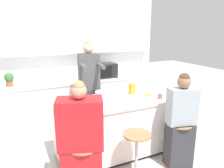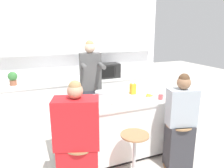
{
  "view_description": "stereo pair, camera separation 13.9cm",
  "coord_description": "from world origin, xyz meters",
  "px_view_note": "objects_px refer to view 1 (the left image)",
  "views": [
    {
      "loc": [
        -1.37,
        -2.85,
        1.98
      ],
      "look_at": [
        0.0,
        0.08,
        1.15
      ],
      "focal_mm": 35.0,
      "sensor_mm": 36.0,
      "label": 1
    },
    {
      "loc": [
        -1.25,
        -2.91,
        1.98
      ],
      "look_at": [
        0.0,
        0.08,
        1.15
      ],
      "focal_mm": 35.0,
      "sensor_mm": 36.0,
      "label": 2
    }
  ],
  "objects_px": {
    "fruit_bowl": "(120,102)",
    "potted_plant": "(9,79)",
    "bar_stool_center": "(136,155)",
    "person_seated_near": "(180,125)",
    "kitchen_island": "(114,128)",
    "bar_stool_rightmost": "(178,142)",
    "microwave": "(104,71)",
    "banana_bunch": "(148,95)",
    "person_cooking": "(89,90)",
    "person_wrapped_blanket": "(81,146)",
    "coffee_cup_near": "(160,96)",
    "cooking_pot": "(102,96)",
    "juice_carton": "(132,89)"
  },
  "relations": [
    {
      "from": "banana_bunch",
      "to": "fruit_bowl",
      "type": "bearing_deg",
      "value": -163.24
    },
    {
      "from": "person_wrapped_blanket",
      "to": "cooking_pot",
      "type": "bearing_deg",
      "value": 70.97
    },
    {
      "from": "fruit_bowl",
      "to": "banana_bunch",
      "type": "distance_m",
      "value": 0.62
    },
    {
      "from": "person_seated_near",
      "to": "juice_carton",
      "type": "xyz_separation_m",
      "value": [
        -0.29,
        0.89,
        0.35
      ]
    },
    {
      "from": "fruit_bowl",
      "to": "microwave",
      "type": "xyz_separation_m",
      "value": [
        0.44,
        1.67,
        0.14
      ]
    },
    {
      "from": "cooking_pot",
      "to": "coffee_cup_near",
      "type": "relative_size",
      "value": 2.95
    },
    {
      "from": "person_seated_near",
      "to": "coffee_cup_near",
      "type": "distance_m",
      "value": 0.55
    },
    {
      "from": "kitchen_island",
      "to": "banana_bunch",
      "type": "xyz_separation_m",
      "value": [
        0.61,
        -0.01,
        0.47
      ]
    },
    {
      "from": "kitchen_island",
      "to": "fruit_bowl",
      "type": "xyz_separation_m",
      "value": [
        0.01,
        -0.19,
        0.48
      ]
    },
    {
      "from": "coffee_cup_near",
      "to": "potted_plant",
      "type": "height_order",
      "value": "potted_plant"
    },
    {
      "from": "person_wrapped_blanket",
      "to": "person_seated_near",
      "type": "relative_size",
      "value": 1.03
    },
    {
      "from": "person_seated_near",
      "to": "banana_bunch",
      "type": "height_order",
      "value": "person_seated_near"
    },
    {
      "from": "person_wrapped_blanket",
      "to": "bar_stool_center",
      "type": "bearing_deg",
      "value": 17.94
    },
    {
      "from": "bar_stool_rightmost",
      "to": "juice_carton",
      "type": "height_order",
      "value": "juice_carton"
    },
    {
      "from": "cooking_pot",
      "to": "fruit_bowl",
      "type": "xyz_separation_m",
      "value": [
        0.17,
        -0.27,
        -0.04
      ]
    },
    {
      "from": "person_seated_near",
      "to": "potted_plant",
      "type": "relative_size",
      "value": 5.4
    },
    {
      "from": "bar_stool_rightmost",
      "to": "fruit_bowl",
      "type": "distance_m",
      "value": 1.03
    },
    {
      "from": "cooking_pot",
      "to": "potted_plant",
      "type": "relative_size",
      "value": 1.17
    },
    {
      "from": "juice_carton",
      "to": "bar_stool_center",
      "type": "bearing_deg",
      "value": -116.01
    },
    {
      "from": "person_wrapped_blanket",
      "to": "banana_bunch",
      "type": "relative_size",
      "value": 9.25
    },
    {
      "from": "coffee_cup_near",
      "to": "juice_carton",
      "type": "relative_size",
      "value": 0.53
    },
    {
      "from": "bar_stool_rightmost",
      "to": "microwave",
      "type": "bearing_deg",
      "value": 97.24
    },
    {
      "from": "person_seated_near",
      "to": "coffee_cup_near",
      "type": "bearing_deg",
      "value": 107.96
    },
    {
      "from": "bar_stool_rightmost",
      "to": "microwave",
      "type": "relative_size",
      "value": 1.22
    },
    {
      "from": "bar_stool_center",
      "to": "bar_stool_rightmost",
      "type": "xyz_separation_m",
      "value": [
        0.72,
        0.02,
        0.0
      ]
    },
    {
      "from": "person_wrapped_blanket",
      "to": "potted_plant",
      "type": "relative_size",
      "value": 5.56
    },
    {
      "from": "fruit_bowl",
      "to": "coffee_cup_near",
      "type": "bearing_deg",
      "value": -1.57
    },
    {
      "from": "kitchen_island",
      "to": "microwave",
      "type": "bearing_deg",
      "value": 73.01
    },
    {
      "from": "juice_carton",
      "to": "potted_plant",
      "type": "distance_m",
      "value": 2.29
    },
    {
      "from": "kitchen_island",
      "to": "person_cooking",
      "type": "height_order",
      "value": "person_cooking"
    },
    {
      "from": "bar_stool_center",
      "to": "person_seated_near",
      "type": "xyz_separation_m",
      "value": [
        0.73,
        0.01,
        0.28
      ]
    },
    {
      "from": "person_cooking",
      "to": "person_wrapped_blanket",
      "type": "xyz_separation_m",
      "value": [
        -0.6,
        -1.4,
        -0.22
      ]
    },
    {
      "from": "potted_plant",
      "to": "bar_stool_rightmost",
      "type": "bearing_deg",
      "value": -45.44
    },
    {
      "from": "bar_stool_rightmost",
      "to": "coffee_cup_near",
      "type": "bearing_deg",
      "value": 92.53
    },
    {
      "from": "bar_stool_center",
      "to": "banana_bunch",
      "type": "height_order",
      "value": "banana_bunch"
    },
    {
      "from": "coffee_cup_near",
      "to": "kitchen_island",
      "type": "bearing_deg",
      "value": 163.49
    },
    {
      "from": "banana_bunch",
      "to": "cooking_pot",
      "type": "bearing_deg",
      "value": 173.36
    },
    {
      "from": "kitchen_island",
      "to": "potted_plant",
      "type": "xyz_separation_m",
      "value": [
        -1.43,
        1.53,
        0.61
      ]
    },
    {
      "from": "bar_stool_center",
      "to": "person_cooking",
      "type": "bearing_deg",
      "value": 95.76
    },
    {
      "from": "person_cooking",
      "to": "coffee_cup_near",
      "type": "relative_size",
      "value": 17.27
    },
    {
      "from": "bar_stool_center",
      "to": "kitchen_island",
      "type": "bearing_deg",
      "value": 90.0
    },
    {
      "from": "person_cooking",
      "to": "juice_carton",
      "type": "bearing_deg",
      "value": -33.93
    },
    {
      "from": "fruit_bowl",
      "to": "potted_plant",
      "type": "distance_m",
      "value": 2.25
    },
    {
      "from": "bar_stool_rightmost",
      "to": "person_seated_near",
      "type": "xyz_separation_m",
      "value": [
        0.01,
        -0.01,
        0.28
      ]
    },
    {
      "from": "kitchen_island",
      "to": "coffee_cup_near",
      "type": "height_order",
      "value": "coffee_cup_near"
    },
    {
      "from": "bar_stool_rightmost",
      "to": "microwave",
      "type": "distance_m",
      "value": 2.27
    },
    {
      "from": "person_cooking",
      "to": "fruit_bowl",
      "type": "distance_m",
      "value": 0.93
    },
    {
      "from": "microwave",
      "to": "person_seated_near",
      "type": "bearing_deg",
      "value": -82.62
    },
    {
      "from": "person_wrapped_blanket",
      "to": "person_seated_near",
      "type": "height_order",
      "value": "person_wrapped_blanket"
    },
    {
      "from": "coffee_cup_near",
      "to": "banana_bunch",
      "type": "bearing_deg",
      "value": 115.53
    }
  ]
}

